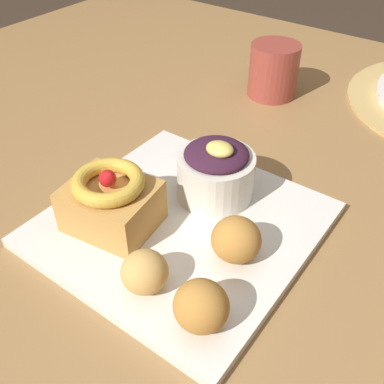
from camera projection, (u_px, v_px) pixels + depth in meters
dining_table at (278, 224)px, 0.63m from camera, size 1.56×1.10×0.73m
front_plate at (182, 224)px, 0.51m from camera, size 0.28×0.28×0.01m
cake_slice at (111, 201)px, 0.48m from camera, size 0.10×0.09×0.07m
berry_ramekin at (216, 171)px, 0.52m from camera, size 0.09×0.09×0.08m
fritter_front at (236, 240)px, 0.45m from camera, size 0.05×0.05×0.05m
fritter_middle at (145, 272)px, 0.42m from camera, size 0.05×0.05×0.04m
fritter_back at (201, 306)px, 0.39m from camera, size 0.05×0.05×0.05m
coffee_mug at (274, 70)px, 0.74m from camera, size 0.08×0.08×0.09m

